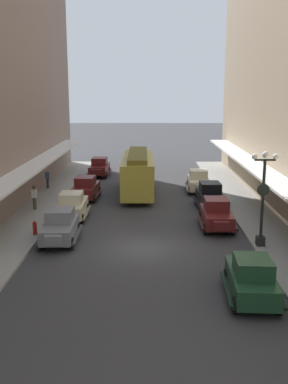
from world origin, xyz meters
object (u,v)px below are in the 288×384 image
Objects in this scene: parked_car_5 at (210,195)px; fire_hydrant at (35,228)px; streetcar at (138,171)px; parked_car_0 at (216,213)px; pedestrian_1 at (47,179)px; parked_car_2 at (86,187)px; parked_car_6 at (199,181)px; parked_car_4 at (252,277)px; parked_car_7 at (60,226)px; pedestrian_0 at (34,197)px; parked_car_3 at (99,167)px; lamp_post_with_clock at (263,195)px; parked_car_1 at (72,205)px.

parked_car_5 reaches higher than fire_hydrant.
streetcar is at bearing 63.13° from fire_hydrant.
parked_car_0 reaches higher than pedestrian_1.
parked_car_6 is (9.22, 2.85, 0.00)m from parked_car_2.
parked_car_4 reaches higher than pedestrian_1.
parked_car_2 is 5.27× the size of fire_hydrant.
parked_car_6 is 1.00× the size of parked_car_7.
parked_car_5 is 2.58× the size of pedestrian_0.
streetcar reaches higher than parked_car_0.
fire_hydrant is at bearing -94.92° from parked_car_3.
parked_car_0 is 0.99× the size of parked_car_5.
parked_car_4 is at bearing -75.18° from streetcar.
parked_car_0 is 1.00× the size of parked_car_6.
parked_car_0 reaches higher than pedestrian_0.
parked_car_4 is at bearing -107.00° from lamp_post_with_clock.
parked_car_0 is 9.80m from parked_car_4.
parked_car_5 and parked_car_6 have the same top height.
parked_car_5 is 12.29m from parked_car_7.
parked_car_1 is 2.61× the size of pedestrian_1.
pedestrian_1 is (-12.97, 20.84, 0.05)m from parked_car_4.
pedestrian_1 is (-3.80, 3.38, 0.05)m from parked_car_2.
lamp_post_with_clock is at bearing -7.77° from fire_hydrant.
parked_car_5 is (9.51, -12.54, 0.00)m from parked_car_3.
parked_car_4 is 20.31m from parked_car_6.
pedestrian_1 is at bearing 139.62° from parked_car_0.
lamp_post_with_clock reaches higher than parked_car_3.
parked_car_2 is 2.59× the size of pedestrian_0.
streetcar is at bearing 104.82° from parked_car_4.
parked_car_7 is 1.86m from fire_hydrant.
fire_hydrant is at bearing -170.10° from parked_car_0.
pedestrian_1 is at bearing 121.90° from parked_car_4.
parked_car_1 is 1.00× the size of parked_car_3.
parked_car_2 is at bearing 134.38° from lamp_post_with_clock.
streetcar is at bearing 23.96° from parked_car_2.
pedestrian_0 is at bearing 115.22° from parked_car_7.
streetcar is 14.90m from lamp_post_with_clock.
parked_car_6 is at bearing 28.32° from pedestrian_0.
streetcar reaches higher than parked_car_4.
parked_car_7 is (-0.03, -20.29, 0.00)m from parked_car_3.
parked_car_5 is at bearing -39.20° from streetcar.
lamp_post_with_clock reaches higher than parked_car_7.
parked_car_1 is 4.23m from fire_hydrant.
parked_car_2 is 9.72m from fire_hydrant.
pedestrian_1 is (-13.30, 5.99, 0.05)m from parked_car_5.
lamp_post_with_clock is 3.09× the size of pedestrian_0.
parked_car_4 is at bearing -71.46° from parked_car_3.
parked_car_5 is at bearing -52.83° from parked_car_3.
parked_car_2 is at bearing 89.76° from parked_car_7.
fire_hydrant is at bearing -111.44° from parked_car_1.
lamp_post_with_clock is at bearing -26.80° from parked_car_1.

